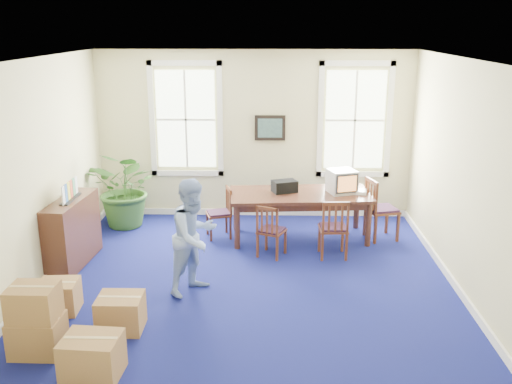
{
  "coord_description": "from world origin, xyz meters",
  "views": [
    {
      "loc": [
        0.31,
        -7.5,
        3.65
      ],
      "look_at": [
        0.1,
        0.6,
        1.25
      ],
      "focal_mm": 40.0,
      "sensor_mm": 36.0,
      "label": 1
    }
  ],
  "objects_px": {
    "cardboard_boxes": "(58,314)",
    "chair_near_left": "(272,230)",
    "man": "(194,236)",
    "credenza": "(73,233)",
    "potted_plant": "(127,189)",
    "conference_table": "(300,215)",
    "crt_tv": "(342,181)"
  },
  "relations": [
    {
      "from": "crt_tv",
      "to": "man",
      "type": "height_order",
      "value": "man"
    },
    {
      "from": "chair_near_left",
      "to": "conference_table",
      "type": "bearing_deg",
      "value": -97.02
    },
    {
      "from": "man",
      "to": "conference_table",
      "type": "bearing_deg",
      "value": 1.44
    },
    {
      "from": "conference_table",
      "to": "crt_tv",
      "type": "xyz_separation_m",
      "value": [
        0.72,
        0.06,
        0.61
      ]
    },
    {
      "from": "man",
      "to": "cardboard_boxes",
      "type": "bearing_deg",
      "value": 175.18
    },
    {
      "from": "cardboard_boxes",
      "to": "credenza",
      "type": "bearing_deg",
      "value": 104.65
    },
    {
      "from": "chair_near_left",
      "to": "cardboard_boxes",
      "type": "bearing_deg",
      "value": 72.82
    },
    {
      "from": "potted_plant",
      "to": "cardboard_boxes",
      "type": "height_order",
      "value": "potted_plant"
    },
    {
      "from": "conference_table",
      "to": "chair_near_left",
      "type": "bearing_deg",
      "value": -125.4
    },
    {
      "from": "credenza",
      "to": "crt_tv",
      "type": "bearing_deg",
      "value": 22.07
    },
    {
      "from": "crt_tv",
      "to": "potted_plant",
      "type": "bearing_deg",
      "value": 155.11
    },
    {
      "from": "chair_near_left",
      "to": "credenza",
      "type": "relative_size",
      "value": 0.66
    },
    {
      "from": "potted_plant",
      "to": "credenza",
      "type": "bearing_deg",
      "value": -103.1
    },
    {
      "from": "man",
      "to": "credenza",
      "type": "distance_m",
      "value": 2.21
    },
    {
      "from": "potted_plant",
      "to": "cardboard_boxes",
      "type": "distance_m",
      "value": 4.19
    },
    {
      "from": "cardboard_boxes",
      "to": "conference_table",
      "type": "bearing_deg",
      "value": 50.94
    },
    {
      "from": "man",
      "to": "credenza",
      "type": "height_order",
      "value": "man"
    },
    {
      "from": "man",
      "to": "cardboard_boxes",
      "type": "distance_m",
      "value": 2.1
    },
    {
      "from": "man",
      "to": "potted_plant",
      "type": "xyz_separation_m",
      "value": [
        -1.6,
        2.66,
        -0.09
      ]
    },
    {
      "from": "potted_plant",
      "to": "man",
      "type": "bearing_deg",
      "value": -59.06
    },
    {
      "from": "cardboard_boxes",
      "to": "chair_near_left",
      "type": "bearing_deg",
      "value": 48.87
    },
    {
      "from": "crt_tv",
      "to": "chair_near_left",
      "type": "bearing_deg",
      "value": -161.96
    },
    {
      "from": "man",
      "to": "chair_near_left",
      "type": "bearing_deg",
      "value": -1.61
    },
    {
      "from": "credenza",
      "to": "conference_table",
      "type": "bearing_deg",
      "value": 24.47
    },
    {
      "from": "conference_table",
      "to": "potted_plant",
      "type": "xyz_separation_m",
      "value": [
        -3.17,
        0.53,
        0.32
      ]
    },
    {
      "from": "chair_near_left",
      "to": "potted_plant",
      "type": "height_order",
      "value": "potted_plant"
    },
    {
      "from": "conference_table",
      "to": "man",
      "type": "bearing_deg",
      "value": -130.76
    },
    {
      "from": "crt_tv",
      "to": "man",
      "type": "xyz_separation_m",
      "value": [
        -2.29,
        -2.19,
        -0.2
      ]
    },
    {
      "from": "cardboard_boxes",
      "to": "crt_tv",
      "type": "bearing_deg",
      "value": 45.22
    },
    {
      "from": "crt_tv",
      "to": "cardboard_boxes",
      "type": "height_order",
      "value": "crt_tv"
    },
    {
      "from": "man",
      "to": "credenza",
      "type": "xyz_separation_m",
      "value": [
        -2.02,
        0.86,
        -0.3
      ]
    },
    {
      "from": "chair_near_left",
      "to": "cardboard_boxes",
      "type": "distance_m",
      "value": 3.75
    }
  ]
}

